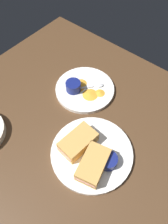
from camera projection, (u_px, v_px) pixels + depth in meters
The scene contains 10 objects.
ground_plane at pixel (67, 140), 82.40cm from camera, with size 110.00×110.00×3.00cm, color #4C331E.
plate_sandwich_main at pixel (92, 153), 76.93cm from camera, with size 28.81×28.81×1.60cm, color white.
sandwich_half_near at pixel (78, 142), 75.69cm from camera, with size 13.88×8.83×4.80cm.
sandwich_half_far at pixel (93, 164), 71.21cm from camera, with size 14.59×10.60×4.80cm.
ramekin_dark_sauce at pixel (108, 160), 72.61cm from camera, with size 6.39×6.39×3.36cm.
spoon_by_dark_ramekin at pixel (96, 152), 75.91cm from camera, with size 2.51×9.95×0.80cm.
plate_chips_companion at pixel (85, 89), 93.32cm from camera, with size 24.92×24.92×1.60cm, color white.
ramekin_light_gravy at pixel (73, 86), 90.33cm from camera, with size 6.27×6.27×4.12cm.
spoon_by_gravy_ramekin at pixel (97, 86), 92.86cm from camera, with size 8.48×7.52×0.80cm.
plantain_chip_scatter at pixel (87, 90), 91.72cm from camera, with size 9.86×14.60×0.60cm.
Camera 1 is at (-24.83, -29.11, 72.51)cm, focal length 35.10 mm.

